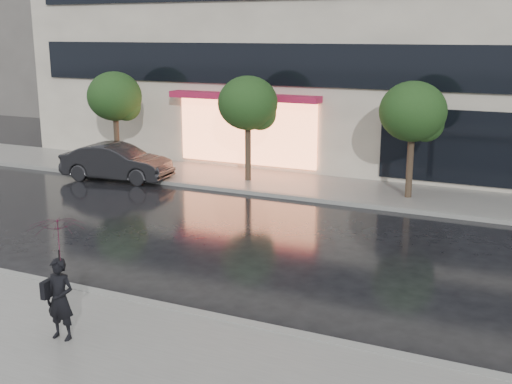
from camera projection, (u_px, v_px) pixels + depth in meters
The scene contains 11 objects.
ground at pixel (171, 290), 14.09m from camera, with size 120.00×120.00×0.00m, color black.
sidewalk_near at pixel (70, 352), 11.23m from camera, with size 60.00×4.50×0.12m, color slate.
sidewalk_far at pixel (326, 188), 23.07m from camera, with size 60.00×3.50×0.12m, color slate.
curb_near at pixel (145, 304), 13.20m from camera, with size 60.00×0.25×0.14m, color gray.
curb_far at pixel (309, 199), 21.53m from camera, with size 60.00×0.25×0.14m, color gray.
bg_building_left at pixel (38, 25), 47.07m from camera, with size 14.00×10.00×12.00m, color #59544F.
tree_far_west at pixel (116, 98), 25.90m from camera, with size 2.20×2.20×3.99m.
tree_mid_west at pixel (250, 105), 23.40m from camera, with size 2.20×2.20×3.99m.
tree_mid_east at pixel (415, 114), 20.91m from camera, with size 2.20×2.20×3.99m.
parked_car at pixel (117, 162), 24.42m from camera, with size 1.47×4.22×1.39m, color black.
pedestrian_with_umbrella at pixel (58, 258), 11.23m from camera, with size 1.07×1.09×2.27m.
Camera 1 is at (7.32, -11.09, 5.50)m, focal length 45.00 mm.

